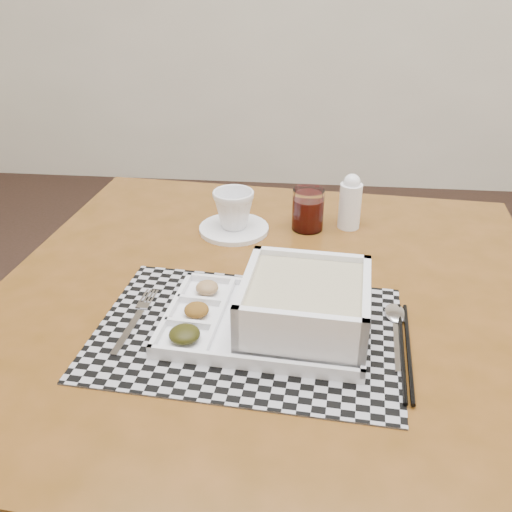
# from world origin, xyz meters

# --- Properties ---
(dining_table) EXTENTS (1.06, 1.06, 0.74)m
(dining_table) POSITION_xyz_m (-0.42, 0.10, 0.66)
(dining_table) COLOR #57360F
(dining_table) RESTS_ON ground
(placemat) EXTENTS (0.51, 0.38, 0.00)m
(placemat) POSITION_xyz_m (-0.44, -0.02, 0.74)
(placemat) COLOR #9C9BA3
(placemat) RESTS_ON dining_table
(serving_tray) EXTENTS (0.34, 0.25, 0.09)m
(serving_tray) POSITION_xyz_m (-0.37, -0.01, 0.78)
(serving_tray) COLOR white
(serving_tray) RESTS_ON placemat
(fork) EXTENTS (0.03, 0.19, 0.00)m
(fork) POSITION_xyz_m (-0.63, -0.01, 0.74)
(fork) COLOR silver
(fork) RESTS_ON placemat
(spoon) EXTENTS (0.04, 0.18, 0.01)m
(spoon) POSITION_xyz_m (-0.20, 0.03, 0.74)
(spoon) COLOR silver
(spoon) RESTS_ON placemat
(chopsticks) EXTENTS (0.04, 0.24, 0.01)m
(chopsticks) POSITION_xyz_m (-0.20, -0.05, 0.74)
(chopsticks) COLOR black
(chopsticks) RESTS_ON placemat
(saucer) EXTENTS (0.15, 0.15, 0.01)m
(saucer) POSITION_xyz_m (-0.51, 0.34, 0.74)
(saucer) COLOR white
(saucer) RESTS_ON dining_table
(cup) EXTENTS (0.10, 0.10, 0.08)m
(cup) POSITION_xyz_m (-0.51, 0.34, 0.79)
(cup) COLOR white
(cup) RESTS_ON saucer
(juice_glass) EXTENTS (0.07, 0.07, 0.09)m
(juice_glass) POSITION_xyz_m (-0.35, 0.37, 0.78)
(juice_glass) COLOR white
(juice_glass) RESTS_ON dining_table
(creamer_bottle) EXTENTS (0.05, 0.05, 0.12)m
(creamer_bottle) POSITION_xyz_m (-0.26, 0.38, 0.80)
(creamer_bottle) COLOR white
(creamer_bottle) RESTS_ON dining_table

